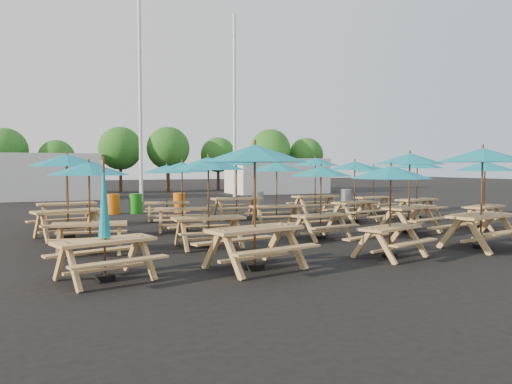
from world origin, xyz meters
name	(u,v)px	position (x,y,z in m)	size (l,w,h in m)	color
ground	(273,227)	(0.00, 0.00, 0.00)	(120.00, 120.00, 0.00)	black
picnic_unit_0	(105,230)	(-6.06, -6.02, 0.91)	(2.11, 1.96, 2.22)	#A17A47
picnic_unit_1	(89,174)	(-6.09, -3.02, 1.86)	(2.11, 2.11, 2.15)	#A17A47
picnic_unit_2	(67,165)	(-6.47, -0.23, 2.07)	(2.59, 2.59, 2.40)	#A17A47
picnic_unit_3	(66,166)	(-6.40, 2.83, 2.05)	(2.29, 2.29, 2.38)	#A17A47
picnic_unit_4	(255,161)	(-3.21, -6.14, 2.15)	(2.63, 2.63, 2.49)	#A17A47
picnic_unit_5	(208,169)	(-3.26, -3.20, 1.97)	(2.03, 2.03, 2.29)	#A17A47
picnic_unit_6	(182,171)	(-3.11, 0.03, 1.88)	(2.32, 2.32, 2.19)	#A17A47
picnic_unit_7	(167,172)	(-2.90, 3.18, 1.81)	(2.18, 2.18, 2.10)	#A17A47
picnic_unit_8	(391,178)	(0.06, -6.13, 1.79)	(2.31, 2.31, 2.07)	#A17A47
picnic_unit_9	(321,175)	(0.08, -3.03, 1.78)	(2.12, 2.12, 2.07)	#A17A47
picnic_unit_10	(277,170)	(0.02, -0.23, 1.90)	(2.07, 2.07, 2.20)	#A17A47
picnic_unit_11	(237,165)	(-0.23, 2.91, 2.09)	(2.17, 2.17, 2.43)	#A17A47
picnic_unit_12	(483,161)	(2.94, -5.98, 2.17)	(2.66, 2.66, 2.51)	#A17A47
picnic_unit_13	(410,164)	(3.15, -3.05, 2.12)	(2.70, 2.70, 2.46)	#A17A47
picnic_unit_14	(355,169)	(3.33, 0.15, 1.93)	(2.42, 2.42, 2.24)	#A17A47
picnic_unit_15	(315,165)	(3.31, 3.01, 2.07)	(2.14, 2.14, 2.41)	#A17A47
picnic_unit_17	(485,170)	(6.23, -3.03, 1.91)	(2.45, 2.45, 2.22)	#A17A47
picnic_unit_18	(417,168)	(6.23, 0.21, 1.98)	(2.43, 2.43, 2.30)	#A17A47
picnic_unit_19	(373,172)	(6.11, 2.87, 1.80)	(1.93, 1.93, 2.09)	#A17A47
waste_bin_0	(113,204)	(-4.44, 6.65, 0.43)	(0.53, 0.53, 0.86)	#DC610C
waste_bin_1	(136,204)	(-3.51, 6.50, 0.43)	(0.53, 0.53, 0.86)	#197E17
waste_bin_2	(179,203)	(-1.65, 6.36, 0.43)	(0.53, 0.53, 0.86)	#DC610C
waste_bin_3	(258,200)	(2.10, 6.27, 0.43)	(0.53, 0.53, 0.86)	gray
waste_bin_4	(346,198)	(7.03, 6.42, 0.43)	(0.53, 0.53, 0.86)	gray
mast_0	(140,97)	(-2.00, 14.00, 6.00)	(0.20, 0.20, 12.00)	silver
mast_1	(234,106)	(4.50, 16.00, 6.00)	(0.20, 0.20, 12.00)	silver
event_tent_0	(30,177)	(-8.00, 18.00, 1.40)	(8.00, 4.00, 2.80)	silver
event_tent_1	(277,176)	(9.00, 19.00, 1.30)	(7.00, 4.00, 2.60)	silver
tree_1	(5,150)	(-9.74, 23.90, 3.15)	(3.11, 3.11, 4.72)	#382314
tree_2	(57,158)	(-6.39, 23.65, 2.62)	(2.59, 2.59, 3.93)	#382314
tree_3	(120,148)	(-1.75, 24.72, 3.41)	(3.36, 3.36, 5.09)	#382314
tree_4	(168,148)	(1.90, 24.26, 3.46)	(3.41, 3.41, 5.17)	#382314
tree_5	(218,155)	(6.22, 24.67, 2.97)	(2.94, 2.94, 4.45)	#382314
tree_6	(270,149)	(10.23, 22.90, 3.43)	(3.38, 3.38, 5.13)	#382314
tree_7	(306,155)	(13.63, 22.92, 2.99)	(2.95, 2.95, 4.48)	#382314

